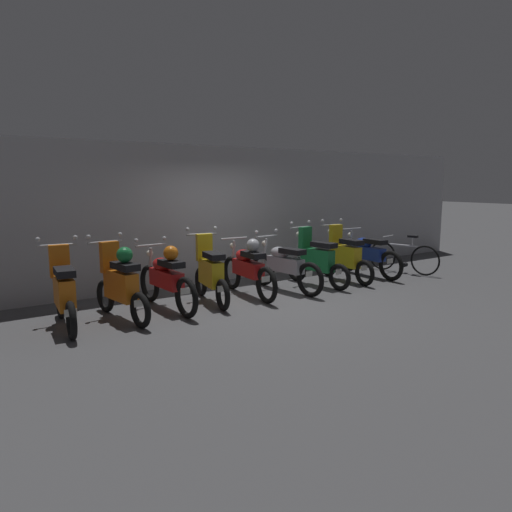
# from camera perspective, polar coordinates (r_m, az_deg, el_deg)

# --- Properties ---
(ground_plane) EXTENTS (80.00, 80.00, 0.00)m
(ground_plane) POSITION_cam_1_polar(r_m,az_deg,el_deg) (8.41, 0.90, -5.46)
(ground_plane) COLOR #4C4C4F
(back_wall) EXTENTS (16.00, 0.30, 2.82)m
(back_wall) POSITION_cam_1_polar(r_m,az_deg,el_deg) (9.95, -6.14, 4.97)
(back_wall) COLOR #ADADB2
(back_wall) RESTS_ON ground
(motorbike_slot_0) EXTENTS (0.59, 1.68, 1.29)m
(motorbike_slot_0) POSITION_cam_1_polar(r_m,az_deg,el_deg) (7.34, -22.13, -4.03)
(motorbike_slot_0) COLOR black
(motorbike_slot_0) RESTS_ON ground
(motorbike_slot_1) EXTENTS (0.59, 1.68, 1.29)m
(motorbike_slot_1) POSITION_cam_1_polar(r_m,az_deg,el_deg) (7.49, -16.05, -3.15)
(motorbike_slot_1) COLOR black
(motorbike_slot_1) RESTS_ON ground
(motorbike_slot_2) EXTENTS (0.59, 1.95, 1.15)m
(motorbike_slot_2) POSITION_cam_1_polar(r_m,az_deg,el_deg) (7.92, -10.78, -2.61)
(motorbike_slot_2) COLOR black
(motorbike_slot_2) RESTS_ON ground
(motorbike_slot_3) EXTENTS (0.58, 1.67, 1.29)m
(motorbike_slot_3) POSITION_cam_1_polar(r_m,az_deg,el_deg) (8.26, -5.55, -2.00)
(motorbike_slot_3) COLOR black
(motorbike_slot_3) RESTS_ON ground
(motorbike_slot_4) EXTENTS (0.56, 1.95, 1.08)m
(motorbike_slot_4) POSITION_cam_1_polar(r_m,az_deg,el_deg) (8.70, -1.00, -1.42)
(motorbike_slot_4) COLOR black
(motorbike_slot_4) RESTS_ON ground
(motorbike_slot_5) EXTENTS (0.59, 1.95, 1.15)m
(motorbike_slot_5) POSITION_cam_1_polar(r_m,az_deg,el_deg) (9.13, 3.44, -1.16)
(motorbike_slot_5) COLOR black
(motorbike_slot_5) RESTS_ON ground
(motorbike_slot_6) EXTENTS (0.59, 1.68, 1.29)m
(motorbike_slot_6) POSITION_cam_1_polar(r_m,az_deg,el_deg) (9.64, 7.22, -0.46)
(motorbike_slot_6) COLOR black
(motorbike_slot_6) RESTS_ON ground
(motorbike_slot_7) EXTENTS (0.59, 1.68, 1.29)m
(motorbike_slot_7) POSITION_cam_1_polar(r_m,az_deg,el_deg) (10.20, 10.62, -0.02)
(motorbike_slot_7) COLOR black
(motorbike_slot_7) RESTS_ON ground
(motorbike_slot_8) EXTENTS (0.56, 1.95, 1.03)m
(motorbike_slot_8) POSITION_cam_1_polar(r_m,az_deg,el_deg) (10.85, 13.30, 0.23)
(motorbike_slot_8) COLOR black
(motorbike_slot_8) RESTS_ON ground
(bicycle) EXTENTS (0.54, 1.70, 0.89)m
(bicycle) POSITION_cam_1_polar(r_m,az_deg,el_deg) (11.46, 17.31, -0.13)
(bicycle) COLOR black
(bicycle) RESTS_ON ground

